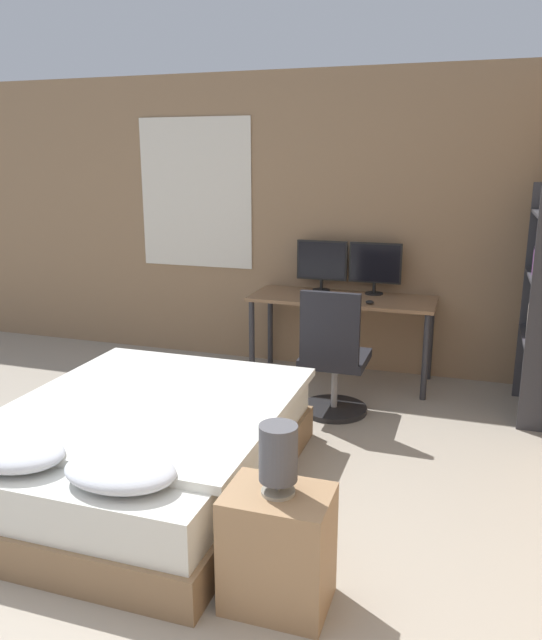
# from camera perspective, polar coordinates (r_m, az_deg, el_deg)

# --- Properties ---
(wall_back) EXTENTS (12.00, 0.08, 2.70)m
(wall_back) POSITION_cam_1_polar(r_m,az_deg,el_deg) (5.84, 4.01, 8.80)
(wall_back) COLOR #8E7051
(wall_back) RESTS_ON ground_plane
(bed) EXTENTS (1.59, 2.02, 0.60)m
(bed) POSITION_cam_1_polar(r_m,az_deg,el_deg) (3.89, -11.43, -11.28)
(bed) COLOR #846647
(bed) RESTS_ON ground_plane
(nightstand) EXTENTS (0.46, 0.34, 0.55)m
(nightstand) POSITION_cam_1_polar(r_m,az_deg,el_deg) (2.92, 0.64, -20.18)
(nightstand) COLOR #997551
(nightstand) RESTS_ON ground_plane
(bedside_lamp) EXTENTS (0.17, 0.17, 0.31)m
(bedside_lamp) POSITION_cam_1_polar(r_m,az_deg,el_deg) (2.69, 0.67, -12.20)
(bedside_lamp) COLOR gray
(bedside_lamp) RESTS_ON nightstand
(desk) EXTENTS (1.60, 0.62, 0.76)m
(desk) POSITION_cam_1_polar(r_m,az_deg,el_deg) (5.51, 6.53, 1.18)
(desk) COLOR #846042
(desk) RESTS_ON ground_plane
(monitor_left) EXTENTS (0.46, 0.16, 0.46)m
(monitor_left) POSITION_cam_1_polar(r_m,az_deg,el_deg) (5.69, 4.67, 5.26)
(monitor_left) COLOR black
(monitor_left) RESTS_ON desk
(monitor_right) EXTENTS (0.46, 0.16, 0.46)m
(monitor_right) POSITION_cam_1_polar(r_m,az_deg,el_deg) (5.60, 9.50, 4.96)
(monitor_right) COLOR black
(monitor_right) RESTS_ON desk
(keyboard) EXTENTS (0.37, 0.13, 0.02)m
(keyboard) POSITION_cam_1_polar(r_m,az_deg,el_deg) (5.29, 6.10, 1.73)
(keyboard) COLOR black
(keyboard) RESTS_ON desk
(computer_mouse) EXTENTS (0.07, 0.05, 0.04)m
(computer_mouse) POSITION_cam_1_polar(r_m,az_deg,el_deg) (5.24, 9.02, 1.61)
(computer_mouse) COLOR black
(computer_mouse) RESTS_ON desk
(office_chair) EXTENTS (0.52, 0.52, 1.01)m
(office_chair) POSITION_cam_1_polar(r_m,az_deg,el_deg) (4.80, 5.72, -4.06)
(office_chair) COLOR black
(office_chair) RESTS_ON ground_plane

